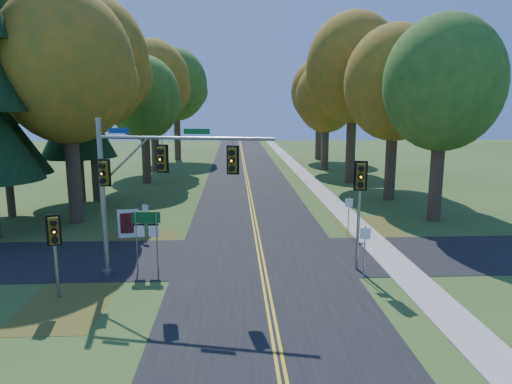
{
  "coord_description": "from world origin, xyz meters",
  "views": [
    {
      "loc": [
        -1.24,
        -19.17,
        7.18
      ],
      "look_at": [
        -0.22,
        2.09,
        3.2
      ],
      "focal_mm": 32.0,
      "sensor_mm": 36.0,
      "label": 1
    }
  ],
  "objects_px": {
    "traffic_mast": "(143,178)",
    "east_signal_pole": "(360,188)",
    "route_sign_cluster": "(146,228)",
    "info_kiosk": "(129,224)"
  },
  "relations": [
    {
      "from": "traffic_mast",
      "to": "east_signal_pole",
      "type": "relative_size",
      "value": 1.47
    },
    {
      "from": "traffic_mast",
      "to": "route_sign_cluster",
      "type": "distance_m",
      "value": 2.71
    },
    {
      "from": "route_sign_cluster",
      "to": "info_kiosk",
      "type": "xyz_separation_m",
      "value": [
        -2.0,
        5.2,
        -1.12
      ]
    },
    {
      "from": "info_kiosk",
      "to": "traffic_mast",
      "type": "bearing_deg",
      "value": -81.14
    },
    {
      "from": "east_signal_pole",
      "to": "info_kiosk",
      "type": "bearing_deg",
      "value": 165.51
    },
    {
      "from": "route_sign_cluster",
      "to": "info_kiosk",
      "type": "relative_size",
      "value": 1.71
    },
    {
      "from": "traffic_mast",
      "to": "route_sign_cluster",
      "type": "xyz_separation_m",
      "value": [
        -0.19,
        1.19,
        -2.42
      ]
    },
    {
      "from": "traffic_mast",
      "to": "east_signal_pole",
      "type": "distance_m",
      "value": 9.16
    },
    {
      "from": "east_signal_pole",
      "to": "traffic_mast",
      "type": "bearing_deg",
      "value": -163.67
    },
    {
      "from": "route_sign_cluster",
      "to": "info_kiosk",
      "type": "height_order",
      "value": "route_sign_cluster"
    }
  ]
}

